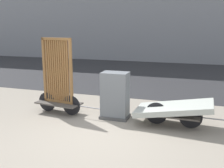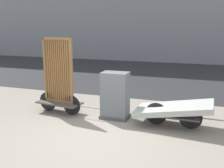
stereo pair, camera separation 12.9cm
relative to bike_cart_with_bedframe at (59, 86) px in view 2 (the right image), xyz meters
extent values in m
plane|color=gray|center=(1.63, -1.27, -0.81)|extent=(60.00, 60.00, 0.00)
cube|color=#2D2D30|center=(1.63, 7.14, -0.81)|extent=(56.00, 9.88, 0.01)
cube|color=#4C4742|center=(-0.01, 0.00, -0.50)|extent=(1.39, 0.74, 0.04)
cylinder|color=black|center=(0.42, -0.05, -0.52)|extent=(0.57, 0.10, 0.57)
cylinder|color=black|center=(-0.43, 0.05, -0.52)|extent=(0.57, 0.10, 0.57)
cylinder|color=gray|center=(1.00, -0.12, -0.50)|extent=(0.70, 0.11, 0.03)
cube|color=olive|center=(-0.01, 0.00, -0.45)|extent=(0.99, 0.19, 0.07)
cube|color=olive|center=(-0.01, 0.00, 1.35)|extent=(0.99, 0.19, 0.07)
cube|color=olive|center=(-0.46, 0.06, 0.45)|extent=(0.08, 0.08, 1.87)
cube|color=olive|center=(0.45, -0.05, 0.45)|extent=(0.08, 0.08, 1.87)
cube|color=olive|center=(-0.35, 0.04, 0.45)|extent=(0.04, 0.05, 1.80)
cube|color=olive|center=(-0.28, 0.03, 0.45)|extent=(0.04, 0.05, 1.80)
cube|color=olive|center=(-0.21, 0.03, 0.45)|extent=(0.04, 0.05, 1.80)
cube|color=olive|center=(-0.15, 0.02, 0.45)|extent=(0.04, 0.05, 1.80)
cube|color=olive|center=(-0.08, 0.01, 0.45)|extent=(0.04, 0.05, 1.80)
cube|color=olive|center=(-0.01, 0.00, 0.45)|extent=(0.04, 0.05, 1.80)
cube|color=olive|center=(0.06, -0.01, 0.45)|extent=(0.04, 0.05, 1.80)
cube|color=olive|center=(0.13, -0.02, 0.45)|extent=(0.04, 0.05, 1.80)
cube|color=olive|center=(0.20, -0.02, 0.45)|extent=(0.04, 0.05, 1.80)
cube|color=olive|center=(0.27, -0.03, 0.45)|extent=(0.04, 0.05, 1.80)
cube|color=olive|center=(0.34, -0.04, 0.45)|extent=(0.04, 0.05, 1.80)
cube|color=#4C4742|center=(3.27, 0.00, -0.50)|extent=(1.35, 0.63, 0.04)
cylinder|color=black|center=(3.70, -0.01, -0.52)|extent=(0.57, 0.05, 0.57)
cylinder|color=black|center=(2.84, 0.02, -0.52)|extent=(0.57, 0.05, 0.57)
cylinder|color=gray|center=(4.28, -0.03, -0.50)|extent=(0.70, 0.05, 0.03)
cube|color=#B2B7AD|center=(3.27, 0.00, -0.33)|extent=(1.95, 1.06, 0.46)
cube|color=#4C4C4C|center=(1.68, 0.12, -0.77)|extent=(0.78, 0.55, 0.08)
cube|color=slate|center=(1.68, 0.12, -0.17)|extent=(0.72, 0.49, 1.29)
camera|label=1|loc=(3.77, -6.50, 1.68)|focal=42.00mm
camera|label=2|loc=(3.89, -6.46, 1.68)|focal=42.00mm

